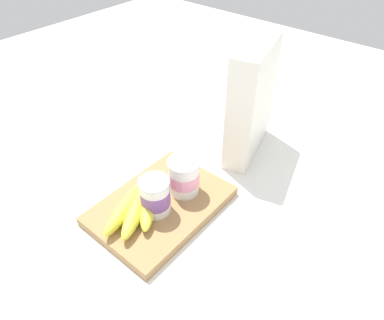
% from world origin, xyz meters
% --- Properties ---
extents(ground_plane, '(2.40, 2.40, 0.00)m').
position_xyz_m(ground_plane, '(0.00, 0.00, 0.00)').
color(ground_plane, white).
extents(cutting_board, '(0.29, 0.20, 0.02)m').
position_xyz_m(cutting_board, '(0.00, 0.00, 0.01)').
color(cutting_board, '#A37A4C').
rests_on(cutting_board, ground_plane).
extents(cereal_box, '(0.21, 0.11, 0.29)m').
position_xyz_m(cereal_box, '(-0.30, 0.02, 0.14)').
color(cereal_box, white).
rests_on(cereal_box, ground_plane).
extents(yogurt_cup_front, '(0.07, 0.07, 0.08)m').
position_xyz_m(yogurt_cup_front, '(-0.06, 0.02, 0.06)').
color(yogurt_cup_front, white).
rests_on(yogurt_cup_front, cutting_board).
extents(yogurt_cup_back, '(0.06, 0.06, 0.08)m').
position_xyz_m(yogurt_cup_back, '(0.02, 0.01, 0.06)').
color(yogurt_cup_back, white).
rests_on(yogurt_cup_back, cutting_board).
extents(banana_bunch, '(0.19, 0.13, 0.04)m').
position_xyz_m(banana_bunch, '(0.04, -0.02, 0.04)').
color(banana_bunch, yellow).
rests_on(banana_bunch, cutting_board).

